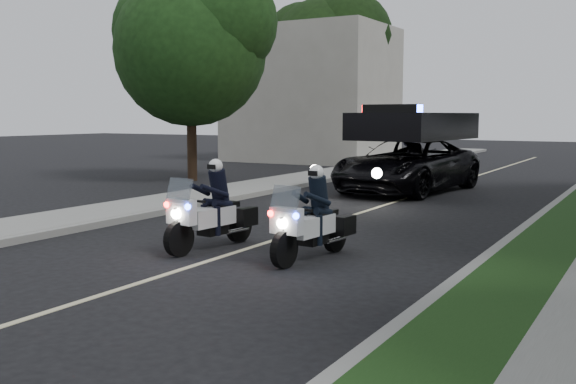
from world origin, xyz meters
TOP-DOWN VIEW (x-y plane):
  - ground at (0.00, 0.00)m, footprint 120.00×120.00m
  - curb_right at (4.10, 10.00)m, footprint 0.20×60.00m
  - grass_verge at (4.80, 10.00)m, footprint 1.20×60.00m
  - curb_left at (-4.10, 10.00)m, footprint 0.20×60.00m
  - sidewalk_left at (-5.20, 10.00)m, footprint 2.00×60.00m
  - building_far at (-10.00, 26.00)m, footprint 8.00×6.00m
  - lane_marking at (0.00, 10.00)m, footprint 0.12×50.00m
  - police_moto_left at (-0.57, 4.32)m, footprint 0.88×2.01m
  - police_moto_right at (1.43, 4.45)m, footprint 0.84×1.95m
  - police_suv at (-0.57, 14.75)m, footprint 3.49×6.37m
  - bicycle at (-2.42, 20.23)m, footprint 0.68×1.61m
  - cyclist at (-2.42, 20.23)m, footprint 0.64×0.46m
  - tree_left_near at (-8.79, 14.20)m, footprint 6.62×6.62m
  - tree_left_far at (-9.56, 26.44)m, footprint 6.34×6.34m

SIDE VIEW (x-z plane):
  - ground at x=0.00m, z-range 0.00..0.00m
  - police_moto_left at x=-0.57m, z-range -0.83..0.83m
  - police_moto_right at x=1.43m, z-range -0.81..0.81m
  - police_suv at x=-0.57m, z-range -1.48..1.48m
  - bicycle at x=-2.42m, z-range -0.41..0.41m
  - cyclist at x=-2.42m, z-range -0.84..0.84m
  - tree_left_near at x=-8.79m, z-range -4.68..4.68m
  - tree_left_far at x=-9.56m, z-range -5.26..5.26m
  - lane_marking at x=0.00m, z-range 0.00..0.01m
  - curb_right at x=4.10m, z-range 0.00..0.15m
  - curb_left at x=-4.10m, z-range 0.00..0.15m
  - grass_verge at x=4.80m, z-range 0.00..0.16m
  - sidewalk_left at x=-5.20m, z-range 0.00..0.16m
  - building_far at x=-10.00m, z-range 0.00..7.00m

